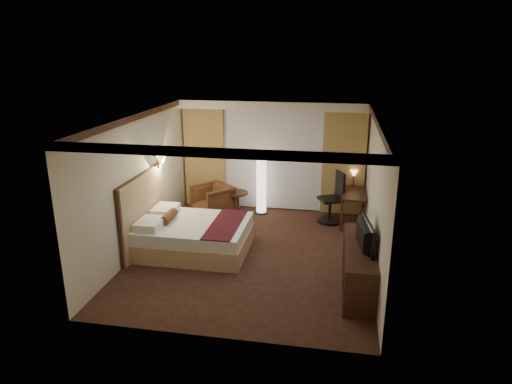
% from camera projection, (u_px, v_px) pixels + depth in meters
% --- Properties ---
extents(floor, '(4.50, 5.50, 0.01)m').
position_uv_depth(floor, '(252.00, 254.00, 8.97)').
color(floor, black).
rests_on(floor, ground).
extents(ceiling, '(4.50, 5.50, 0.01)m').
position_uv_depth(ceiling, '(252.00, 116.00, 8.15)').
color(ceiling, white).
rests_on(ceiling, back_wall).
extents(back_wall, '(4.50, 0.02, 2.70)m').
position_uv_depth(back_wall, '(273.00, 155.00, 11.14)').
color(back_wall, beige).
rests_on(back_wall, floor).
extents(left_wall, '(0.02, 5.50, 2.70)m').
position_uv_depth(left_wall, '(140.00, 182.00, 8.95)').
color(left_wall, beige).
rests_on(left_wall, floor).
extents(right_wall, '(0.02, 5.50, 2.70)m').
position_uv_depth(right_wall, '(375.00, 195.00, 8.18)').
color(right_wall, beige).
rests_on(right_wall, floor).
extents(crown_molding, '(4.50, 5.50, 0.12)m').
position_uv_depth(crown_molding, '(252.00, 120.00, 8.17)').
color(crown_molding, black).
rests_on(crown_molding, ceiling).
extents(soffit, '(4.50, 0.50, 0.20)m').
position_uv_depth(soffit, '(272.00, 105.00, 10.52)').
color(soffit, white).
rests_on(soffit, ceiling).
extents(curtain_sheer, '(2.48, 0.04, 2.45)m').
position_uv_depth(curtain_sheer, '(273.00, 160.00, 11.09)').
color(curtain_sheer, silver).
rests_on(curtain_sheer, back_wall).
extents(curtain_left_drape, '(1.00, 0.14, 2.45)m').
position_uv_depth(curtain_left_drape, '(205.00, 158.00, 11.33)').
color(curtain_left_drape, tan).
rests_on(curtain_left_drape, back_wall).
extents(curtain_right_drape, '(1.00, 0.14, 2.45)m').
position_uv_depth(curtain_right_drape, '(344.00, 164.00, 10.75)').
color(curtain_right_drape, tan).
rests_on(curtain_right_drape, back_wall).
extents(wall_sconce, '(0.24, 0.24, 0.24)m').
position_uv_depth(wall_sconce, '(161.00, 160.00, 9.55)').
color(wall_sconce, white).
rests_on(wall_sconce, left_wall).
extents(bed, '(2.09, 1.63, 0.61)m').
position_uv_depth(bed, '(195.00, 236.00, 9.03)').
color(bed, white).
rests_on(bed, floor).
extents(headboard, '(0.12, 1.93, 1.50)m').
position_uv_depth(headboard, '(143.00, 212.00, 9.07)').
color(headboard, tan).
rests_on(headboard, floor).
extents(armchair, '(1.11, 1.11, 0.84)m').
position_uv_depth(armchair, '(213.00, 199.00, 10.86)').
color(armchair, '#4E2A17').
rests_on(armchair, floor).
extents(side_table, '(0.53, 0.53, 0.58)m').
position_uv_depth(side_table, '(237.00, 204.00, 10.94)').
color(side_table, black).
rests_on(side_table, floor).
extents(floor_lamp, '(0.32, 0.32, 1.50)m').
position_uv_depth(floor_lamp, '(261.00, 184.00, 10.93)').
color(floor_lamp, white).
rests_on(floor_lamp, floor).
extents(desk, '(0.55, 1.23, 0.75)m').
position_uv_depth(desk, '(352.00, 207.00, 10.45)').
color(desk, black).
rests_on(desk, floor).
extents(desk_lamp, '(0.18, 0.18, 0.34)m').
position_uv_depth(desk_lamp, '(354.00, 179.00, 10.72)').
color(desk_lamp, '#FFD899').
rests_on(desk_lamp, desk).
extents(office_chair, '(0.76, 0.76, 1.19)m').
position_uv_depth(office_chair, '(330.00, 197.00, 10.42)').
color(office_chair, black).
rests_on(office_chair, floor).
extents(dresser, '(0.50, 1.98, 0.77)m').
position_uv_depth(dresser, '(359.00, 267.00, 7.61)').
color(dresser, black).
rests_on(dresser, floor).
extents(television, '(0.79, 1.19, 0.14)m').
position_uv_depth(television, '(360.00, 228.00, 7.40)').
color(television, black).
rests_on(television, dresser).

